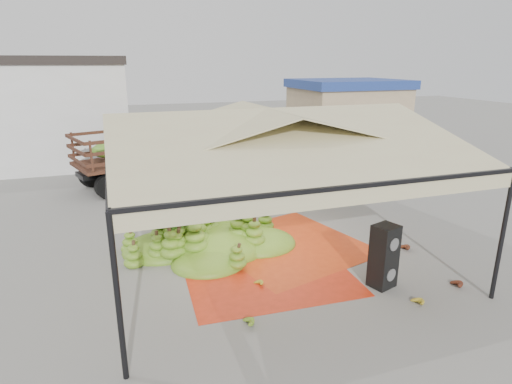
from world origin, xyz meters
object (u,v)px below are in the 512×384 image
object	(u,v)px
banana_heap	(214,230)
truck_left	(166,148)
vendor	(220,195)
speaker_stack	(384,256)
truck_right	(302,142)

from	to	relation	value
banana_heap	truck_left	distance (m)	7.89
vendor	speaker_stack	bearing A→B (deg)	112.46
speaker_stack	truck_left	xyz separation A→B (m)	(-3.58, 11.26, 0.72)
banana_heap	vendor	distance (m)	2.04
speaker_stack	truck_left	distance (m)	11.83
banana_heap	truck_left	world-z (taller)	truck_left
banana_heap	speaker_stack	size ratio (longest dim) A/B	3.35
speaker_stack	truck_left	world-z (taller)	truck_left
banana_heap	truck_left	xyz separation A→B (m)	(-0.30, 7.83, 0.94)
banana_heap	speaker_stack	world-z (taller)	speaker_stack
banana_heap	truck_right	size ratio (longest dim) A/B	0.73
truck_right	truck_left	bearing A→B (deg)	-170.35
speaker_stack	truck_right	world-z (taller)	truck_right
speaker_stack	vendor	size ratio (longest dim) A/B	0.79
truck_right	vendor	bearing A→B (deg)	-121.92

